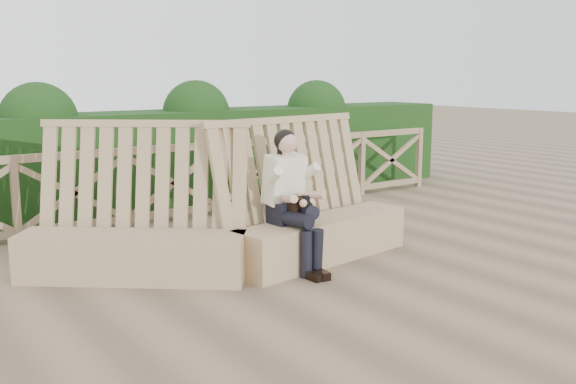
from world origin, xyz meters
TOP-DOWN VIEW (x-y plane):
  - ground at (0.00, 0.00)m, footprint 60.00×60.00m
  - bench at (-0.50, 1.05)m, footprint 4.27×2.08m
  - woman at (0.04, 0.66)m, footprint 0.44×0.91m
  - guardrail at (0.00, 3.50)m, footprint 10.10×0.09m
  - hedge at (0.00, 4.70)m, footprint 12.00×1.20m

SIDE VIEW (x-z plane):
  - ground at x=0.00m, z-range 0.00..0.00m
  - bench at x=-0.50m, z-range -0.40..1.22m
  - guardrail at x=0.00m, z-range 0.00..1.10m
  - hedge at x=0.00m, z-range 0.00..1.50m
  - woman at x=0.04m, z-range 0.06..1.56m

